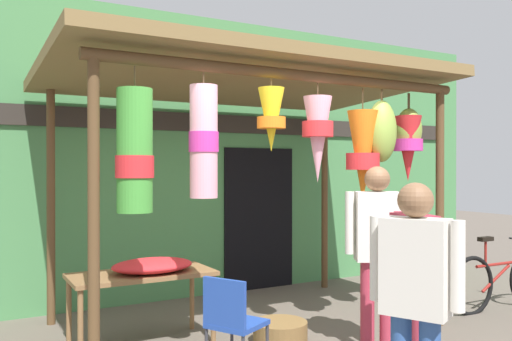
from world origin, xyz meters
TOP-DOWN VIEW (x-y plane):
  - shop_facade at (0.01, 2.37)m, footprint 10.56×0.29m
  - market_stall_canopy at (0.26, 0.53)m, footprint 4.22×2.61m
  - display_table at (-1.00, 0.67)m, footprint 1.36×0.65m
  - flower_heap_on_table at (-0.89, 0.61)m, footprint 0.79×0.55m
  - folding_chair at (-0.61, -0.50)m, footprint 0.54×0.54m
  - wicker_basket_by_table at (0.20, 0.06)m, footprint 0.53×0.53m
  - parked_bicycle at (3.24, -0.15)m, footprint 1.75×0.44m
  - customer_foreground at (0.50, -1.40)m, footprint 0.33×0.57m
  - shopper_by_bananas at (0.85, -0.59)m, footprint 0.53×0.39m
  - passerby_at_right at (-0.07, -1.96)m, footprint 0.37×0.54m

SIDE VIEW (x-z plane):
  - wicker_basket_by_table at x=0.20m, z-range 0.00..0.22m
  - parked_bicycle at x=3.24m, z-range -0.11..0.81m
  - folding_chair at x=-0.61m, z-range 0.08..0.92m
  - display_table at x=-1.00m, z-range 0.28..0.99m
  - flower_heap_on_table at x=-0.89m, z-range 0.71..0.85m
  - customer_foreground at x=0.50m, z-range 0.14..1.72m
  - passerby_at_right at x=-0.07m, z-range 0.15..1.78m
  - shopper_by_bananas at x=0.85m, z-range 0.16..1.90m
  - shop_facade at x=0.01m, z-range 0.00..3.75m
  - market_stall_canopy at x=0.26m, z-range 1.02..3.85m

